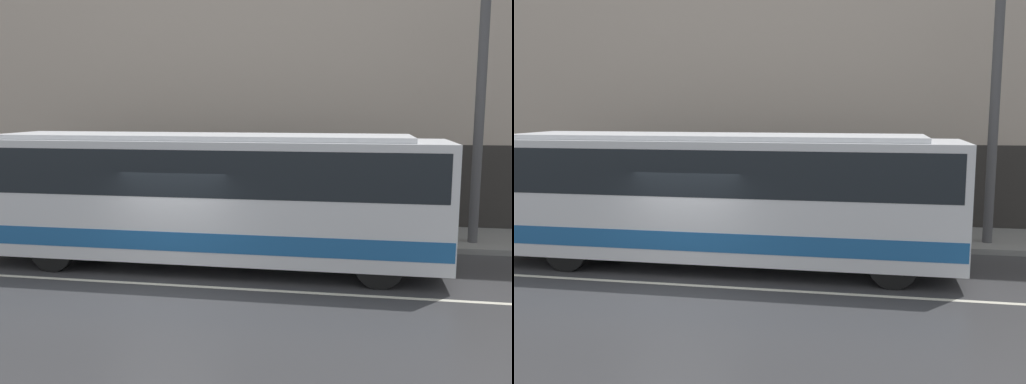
% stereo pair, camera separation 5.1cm
% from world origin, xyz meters
% --- Properties ---
extents(ground_plane, '(60.00, 60.00, 0.00)m').
position_xyz_m(ground_plane, '(0.00, 0.00, 0.00)').
color(ground_plane, '#38383A').
extents(sidewalk, '(60.00, 2.99, 0.16)m').
position_xyz_m(sidewalk, '(0.00, 5.50, 0.08)').
color(sidewalk, gray).
rests_on(sidewalk, ground_plane).
extents(building_facade, '(60.00, 0.35, 13.69)m').
position_xyz_m(building_facade, '(0.00, 7.14, 6.63)').
color(building_facade, '#B7A899').
rests_on(building_facade, ground_plane).
extents(lane_stripe, '(54.00, 0.14, 0.01)m').
position_xyz_m(lane_stripe, '(0.00, 0.00, 0.00)').
color(lane_stripe, beige).
rests_on(lane_stripe, ground_plane).
extents(transit_bus, '(11.84, 2.58, 3.32)m').
position_xyz_m(transit_bus, '(0.37, 1.73, 1.87)').
color(transit_bus, silver).
rests_on(transit_bus, ground_plane).
extents(utility_pole_near, '(0.27, 0.27, 7.64)m').
position_xyz_m(utility_pole_near, '(7.45, 4.86, 3.98)').
color(utility_pole_near, '#4C4C4F').
rests_on(utility_pole_near, sidewalk).
extents(pedestrian_waiting, '(0.36, 0.36, 1.59)m').
position_xyz_m(pedestrian_waiting, '(-3.59, 6.58, 0.90)').
color(pedestrian_waiting, '#333338').
rests_on(pedestrian_waiting, sidewalk).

